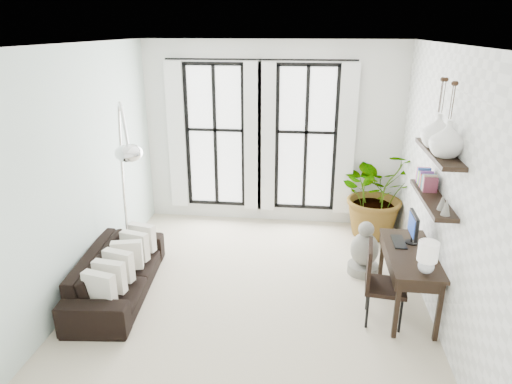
% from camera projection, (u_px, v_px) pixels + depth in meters
% --- Properties ---
extents(floor, '(5.00, 5.00, 0.00)m').
position_uv_depth(floor, '(254.00, 291.00, 6.18)').
color(floor, beige).
rests_on(floor, ground).
extents(ceiling, '(5.00, 5.00, 0.00)m').
position_uv_depth(ceiling, '(254.00, 44.00, 5.10)').
color(ceiling, white).
rests_on(ceiling, wall_back).
extents(wall_left, '(0.00, 5.00, 5.00)m').
position_uv_depth(wall_left, '(81.00, 173.00, 5.90)').
color(wall_left, silver).
rests_on(wall_left, floor).
extents(wall_right, '(0.00, 5.00, 5.00)m').
position_uv_depth(wall_right, '(442.00, 187.00, 5.38)').
color(wall_right, white).
rests_on(wall_right, floor).
extents(wall_back, '(4.50, 0.00, 4.50)m').
position_uv_depth(wall_back, '(272.00, 135.00, 7.97)').
color(wall_back, white).
rests_on(wall_back, floor).
extents(windows, '(3.26, 0.13, 2.65)m').
position_uv_depth(windows, '(260.00, 138.00, 7.94)').
color(windows, white).
rests_on(windows, wall_back).
extents(wall_shelves, '(0.25, 1.30, 0.60)m').
position_uv_depth(wall_shelves, '(434.00, 179.00, 5.25)').
color(wall_shelves, black).
rests_on(wall_shelves, wall_right).
extents(sofa, '(1.01, 2.14, 0.61)m').
position_uv_depth(sofa, '(117.00, 273.00, 6.06)').
color(sofa, black).
rests_on(sofa, floor).
extents(throw_pillows, '(0.40, 1.52, 0.40)m').
position_uv_depth(throw_pillows, '(123.00, 260.00, 5.98)').
color(throw_pillows, silver).
rests_on(throw_pillows, sofa).
extents(plant, '(1.74, 1.64, 1.54)m').
position_uv_depth(plant, '(377.00, 192.00, 7.65)').
color(plant, '#2D7228').
rests_on(plant, floor).
extents(desk, '(0.57, 1.35, 1.19)m').
position_uv_depth(desk, '(411.00, 258.00, 5.53)').
color(desk, black).
rests_on(desk, floor).
extents(desk_chair, '(0.52, 0.52, 1.00)m').
position_uv_depth(desk_chair, '(378.00, 279.00, 5.41)').
color(desk_chair, black).
rests_on(desk_chair, floor).
extents(arc_lamp, '(0.76, 0.98, 2.52)m').
position_uv_depth(arc_lamp, '(123.00, 150.00, 5.83)').
color(arc_lamp, silver).
rests_on(arc_lamp, floor).
extents(buddha, '(0.45, 0.45, 0.80)m').
position_uv_depth(buddha, '(364.00, 252.00, 6.55)').
color(buddha, gray).
rests_on(buddha, floor).
extents(vase_a, '(0.37, 0.37, 0.38)m').
position_uv_depth(vase_a, '(447.00, 139.00, 4.80)').
color(vase_a, white).
rests_on(vase_a, shelf_upper).
extents(vase_b, '(0.37, 0.37, 0.38)m').
position_uv_depth(vase_b, '(438.00, 131.00, 5.17)').
color(vase_b, white).
rests_on(vase_b, shelf_upper).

